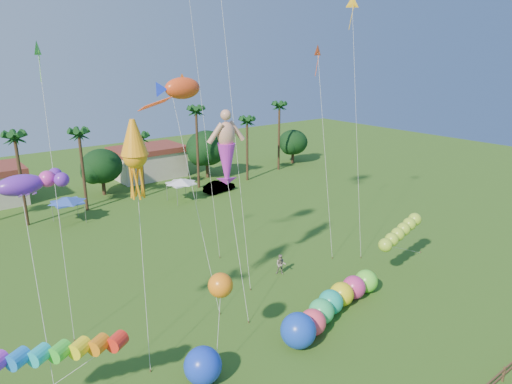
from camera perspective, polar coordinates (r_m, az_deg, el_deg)
ground at (r=30.62m, az=12.44°, el=-20.88°), size 160.00×160.00×0.00m
tree_line at (r=64.65m, az=-16.32°, el=3.51°), size 69.46×8.91×11.00m
buildings_row at (r=68.78m, az=-23.19°, el=1.64°), size 35.00×7.00×4.00m
tent_row at (r=55.11m, az=-22.35°, el=-1.03°), size 31.00×4.00×0.60m
car_b at (r=63.65m, az=-4.62°, el=0.68°), size 4.92×2.41×1.55m
spectator_b at (r=40.31m, az=3.12°, el=-9.05°), size 1.12×1.12×1.83m
caterpillar_inflatable at (r=34.51m, az=9.15°, el=-13.92°), size 11.65×4.27×2.37m
blue_ball at (r=28.65m, az=-6.66°, el=-20.74°), size 2.24×2.24×2.24m
rainbow_tube at (r=26.63m, az=-20.41°, el=-18.36°), size 9.90×3.22×4.11m
green_worm at (r=39.92m, az=15.87°, el=-6.40°), size 10.66×2.33×3.89m
orange_ball_kite at (r=28.48m, az=-4.46°, el=-11.55°), size 2.24×2.17×5.80m
merman_kite at (r=33.84m, az=-3.71°, el=4.88°), size 2.82×5.72×14.22m
fish_kite at (r=35.55m, az=-9.16°, el=12.68°), size 4.56×7.49×16.96m
squid_kite at (r=28.41m, az=-14.89°, el=4.31°), size 2.47×4.26×14.98m
lobster_kite at (r=25.52m, az=-27.38°, el=0.75°), size 4.32×4.68×13.06m
delta_kite_red at (r=44.33m, az=7.75°, el=16.67°), size 2.45×4.97×19.37m
delta_kite_yellow at (r=45.20m, az=11.96°, el=21.65°), size 2.63×5.18×23.54m
delta_kite_green at (r=33.97m, az=-25.56°, el=15.21°), size 1.79×5.41×19.40m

